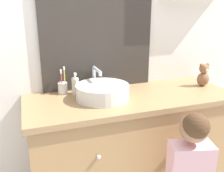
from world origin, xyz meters
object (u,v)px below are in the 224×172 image
Objects in this scene: toothbrush_holder at (63,87)px; teddy_bear at (203,75)px; sink_basin at (102,91)px; soap_dispenser at (75,86)px.

teddy_bear is (1.02, -0.18, 0.04)m from toothbrush_holder.
sink_basin is at bearing -179.26° from teddy_bear.
sink_basin is 0.29m from toothbrush_holder.
toothbrush_holder reaches higher than soap_dispenser.
toothbrush_holder is 1.25× the size of soap_dispenser.
teddy_bear is at bearing -8.15° from soap_dispenser.
soap_dispenser is at bearing 171.85° from teddy_bear.
toothbrush_holder is at bearing 152.80° from soap_dispenser.
teddy_bear is at bearing -9.78° from toothbrush_holder.
toothbrush_holder is at bearing 140.57° from sink_basin.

